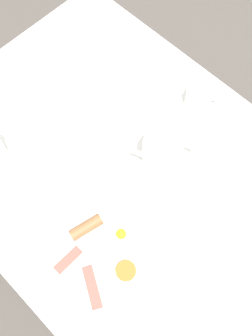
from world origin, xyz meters
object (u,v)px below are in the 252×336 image
teapot_far (39,96)px  teacup_with_saucer_left (199,101)px  teapot_near (162,152)px  breakfast_plate (99,254)px  fork_by_plate (95,60)px

teapot_far → teacup_with_saucer_left: 0.48m
teapot_near → teacup_with_saucer_left: teapot_near is taller
breakfast_plate → teapot_far: 0.50m
teapot_far → teacup_with_saucer_left: bearing=53.5°
teacup_with_saucer_left → fork_by_plate: bearing=106.3°
teapot_far → fork_by_plate: bearing=101.4°
teapot_near → teapot_far: bearing=-33.1°
fork_by_plate → teapot_near: bearing=-106.2°
teapot_near → fork_by_plate: 0.41m
teacup_with_saucer_left → teapot_far: bearing=134.6°
teapot_near → teacup_with_saucer_left: size_ratio=1.11×
breakfast_plate → teapot_near: teapot_near is taller
breakfast_plate → teapot_far: (0.20, 0.45, 0.05)m
teapot_near → breakfast_plate: bearing=52.2°
teapot_near → teacup_with_saucer_left: 0.22m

